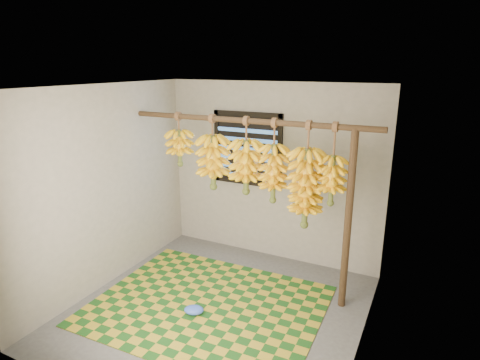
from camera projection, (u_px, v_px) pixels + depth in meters
The scene contains 16 objects.
floor at pixel (218, 310), 4.42m from camera, with size 3.00×3.00×0.01m, color #4C4C4C.
ceiling at pixel (214, 87), 3.75m from camera, with size 3.00×3.00×0.01m, color silver.
wall_back at pixel (272, 173), 5.38m from camera, with size 3.00×0.01×2.40m, color gray.
wall_left at pixel (105, 188), 4.73m from camera, with size 0.01×3.00×2.40m, color gray.
wall_right at pixel (368, 234), 3.44m from camera, with size 0.01×3.00×2.40m, color gray.
window at pixel (247, 149), 5.42m from camera, with size 1.00×0.04×1.00m.
hanging_pole at pixel (246, 121), 4.46m from camera, with size 0.06×0.06×3.00m, color #45321E.
support_post at pixel (348, 222), 4.23m from camera, with size 0.08×0.08×2.00m, color #45321E.
woven_mat at pixel (207, 305), 4.49m from camera, with size 2.47×1.98×0.01m, color #194C16.
plastic_bag at pixel (194, 310), 4.33m from camera, with size 0.21×0.16×0.09m, color blue.
banana_bunch_a at pixel (180, 148), 4.96m from camera, with size 0.34×0.34×0.66m.
banana_bunch_b at pixel (213, 162), 4.79m from camera, with size 0.38×0.38×0.90m.
banana_bunch_c at pixel (246, 167), 4.61m from camera, with size 0.38×0.38×0.90m.
banana_bunch_d at pixel (273, 173), 4.48m from camera, with size 0.34×0.34×0.95m.
banana_bunch_e at pixel (306, 189), 4.35m from camera, with size 0.38×0.38×1.18m.
banana_bunch_f at pixel (332, 180), 4.19m from camera, with size 0.30×0.30×0.89m.
Camera 1 is at (1.92, -3.33, 2.61)m, focal length 30.00 mm.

